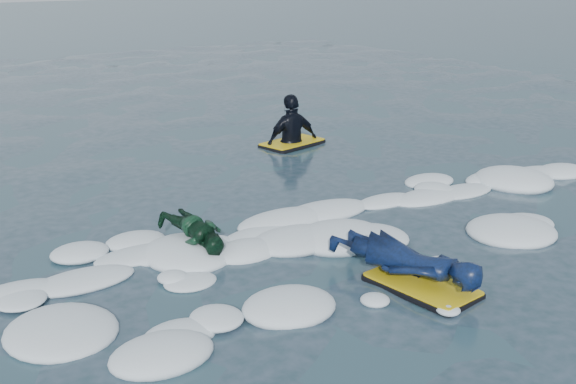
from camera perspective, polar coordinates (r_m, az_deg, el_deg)
name	(u,v)px	position (r m, az deg, el deg)	size (l,w,h in m)	color
ground	(319,281)	(7.98, 2.46, -7.02)	(120.00, 120.00, 0.00)	#1B3643
foam_band	(269,251)	(8.76, -1.55, -4.67)	(12.00, 3.10, 0.30)	white
prone_woman_unit	(408,262)	(7.93, 9.49, -5.51)	(1.05, 1.90, 0.47)	black
prone_child_unit	(198,234)	(8.71, -7.11, -3.32)	(0.71, 1.22, 0.45)	black
waiting_rider_unit	(292,142)	(13.69, 0.33, 3.94)	(1.34, 0.92, 1.84)	black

